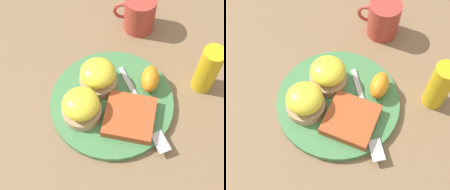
# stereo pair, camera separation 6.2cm
# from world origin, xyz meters

# --- Properties ---
(ground_plane) EXTENTS (1.10, 1.10, 0.00)m
(ground_plane) POSITION_xyz_m (0.00, 0.00, 0.00)
(ground_plane) COLOR #846647
(plate) EXTENTS (0.25, 0.25, 0.01)m
(plate) POSITION_xyz_m (0.00, 0.00, 0.01)
(plate) COLOR #47844C
(plate) RESTS_ON ground_plane
(sandwich_benedict_left) EXTENTS (0.08, 0.08, 0.06)m
(sandwich_benedict_left) POSITION_xyz_m (0.03, -0.04, 0.04)
(sandwich_benedict_left) COLOR tan
(sandwich_benedict_left) RESTS_ON plate
(sandwich_benedict_right) EXTENTS (0.08, 0.08, 0.06)m
(sandwich_benedict_right) POSITION_xyz_m (0.05, 0.04, 0.04)
(sandwich_benedict_right) COLOR tan
(sandwich_benedict_right) RESTS_ON plate
(hashbrown_patty) EXTENTS (0.10, 0.10, 0.02)m
(hashbrown_patty) POSITION_xyz_m (-0.04, 0.04, 0.02)
(hashbrown_patty) COLOR #B24E26
(hashbrown_patty) RESTS_ON plate
(orange_wedge) EXTENTS (0.04, 0.06, 0.04)m
(orange_wedge) POSITION_xyz_m (-0.07, -0.05, 0.04)
(orange_wedge) COLOR orange
(orange_wedge) RESTS_ON plate
(fork) EXTENTS (0.12, 0.19, 0.00)m
(fork) POSITION_xyz_m (-0.07, 0.02, 0.02)
(fork) COLOR silver
(fork) RESTS_ON plate
(cup) EXTENTS (0.10, 0.07, 0.09)m
(cup) POSITION_xyz_m (-0.04, -0.22, 0.04)
(cup) COLOR #B23D33
(cup) RESTS_ON ground_plane
(condiment_bottle) EXTENTS (0.04, 0.04, 0.11)m
(condiment_bottle) POSITION_xyz_m (-0.19, -0.07, 0.06)
(condiment_bottle) COLOR gold
(condiment_bottle) RESTS_ON ground_plane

